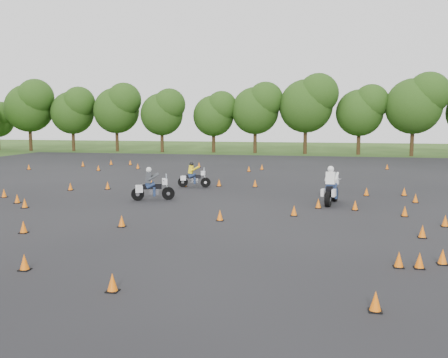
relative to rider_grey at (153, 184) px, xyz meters
name	(u,v)px	position (x,y,z in m)	size (l,w,h in m)	color
ground	(206,217)	(3.80, -3.81, -0.89)	(140.00, 140.00, 0.00)	#2D5119
asphalt_pad	(231,196)	(3.80, 2.19, -0.88)	(62.00, 62.00, 0.00)	black
treeline	(288,115)	(4.85, 30.85, 3.75)	(87.14, 32.34, 10.47)	#234313
traffic_cones	(234,192)	(3.94, 2.27, -0.66)	(36.45, 33.03, 0.45)	orange
rider_grey	(153,184)	(0.00, 0.00, 0.00)	(2.29, 0.70, 1.76)	#383A3E
rider_yellow	(194,175)	(0.87, 5.22, -0.08)	(2.07, 0.64, 1.60)	yellow
rider_white	(332,185)	(9.27, 0.60, 0.09)	(2.53, 0.78, 1.95)	white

